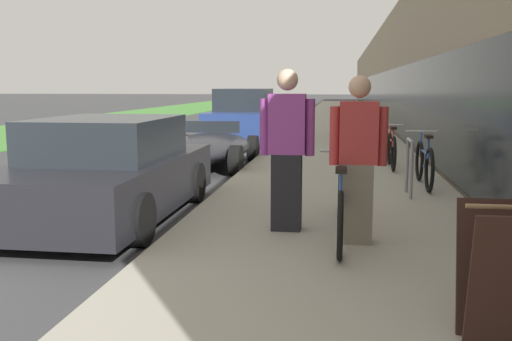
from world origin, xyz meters
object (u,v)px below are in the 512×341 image
person_rider (358,160)px  sandwich_board_sign (509,275)px  bike_rack_hoop (409,161)px  parked_sedan_far (244,118)px  parked_sedan_curbside (108,173)px  person_bystander (287,150)px  cruiser_bike_nearest (424,164)px  cruiser_bike_middle (391,150)px  vintage_roadster_curbside (208,148)px  tandem_bicycle (340,201)px

person_rider → sandwich_board_sign: person_rider is taller
bike_rack_hoop → parked_sedan_far: 10.00m
parked_sedan_curbside → parked_sedan_far: (0.02, 10.68, 0.13)m
person_bystander → cruiser_bike_nearest: bearing=58.2°
person_rider → cruiser_bike_middle: size_ratio=1.06×
person_bystander → parked_sedan_far: person_bystander is taller
cruiser_bike_nearest → vintage_roadster_curbside: size_ratio=0.47×
cruiser_bike_nearest → parked_sedan_far: parked_sedan_far is taller
person_rider → cruiser_bike_nearest: bearing=71.7°
vintage_roadster_curbside → cruiser_bike_nearest: bearing=-31.5°
cruiser_bike_nearest → sandwich_board_sign: size_ratio=2.00×
tandem_bicycle → parked_sedan_far: size_ratio=0.60×
cruiser_bike_middle → vintage_roadster_curbside: size_ratio=0.42×
person_rider → cruiser_bike_middle: (0.83, 5.60, -0.50)m
person_rider → person_bystander: size_ratio=0.96×
tandem_bicycle → person_bystander: bearing=173.0°
bike_rack_hoop → person_bystander: bearing=-125.2°
vintage_roadster_curbside → sandwich_board_sign: bearing=-65.2°
person_rider → cruiser_bike_nearest: size_ratio=0.95×
person_rider → vintage_roadster_curbside: person_rider is taller
cruiser_bike_nearest → vintage_roadster_curbside: (-4.18, 2.56, -0.08)m
person_rider → parked_sedan_far: size_ratio=0.38×
bike_rack_hoop → cruiser_bike_middle: (-0.01, 2.91, -0.15)m
person_bystander → person_rider: bearing=-28.8°
person_rider → cruiser_bike_nearest: person_rider is taller
person_bystander → cruiser_bike_nearest: person_bystander is taller
tandem_bicycle → vintage_roadster_curbside: (-2.84, 5.76, -0.07)m
parked_sedan_far → parked_sedan_curbside: bearing=-90.1°
tandem_bicycle → person_rider: person_rider is taller
person_bystander → parked_sedan_curbside: bearing=162.7°
bike_rack_hoop → parked_sedan_curbside: 4.31m
person_bystander → bike_rack_hoop: person_bystander is taller
parked_sedan_far → cruiser_bike_middle: bearing=-57.4°
person_bystander → vintage_roadster_curbside: size_ratio=0.47×
parked_sedan_far → person_bystander: bearing=-78.1°
person_bystander → sandwich_board_sign: bearing=-58.6°
person_rider → vintage_roadster_curbside: bearing=116.2°
person_rider → cruiser_bike_nearest: (1.17, 3.55, -0.49)m
tandem_bicycle → parked_sedan_far: (-3.01, 11.51, 0.25)m
cruiser_bike_middle → sandwich_board_sign: (0.04, -7.86, 0.09)m
cruiser_bike_nearest → sandwich_board_sign: sandwich_board_sign is taller
person_rider → person_bystander: bearing=151.2°
person_rider → bike_rack_hoop: size_ratio=2.04×
tandem_bicycle → parked_sedan_curbside: size_ratio=0.66×
vintage_roadster_curbside → bike_rack_hoop: bearing=-41.6°
person_rider → cruiser_bike_middle: person_rider is taller
cruiser_bike_middle → tandem_bicycle: bearing=-100.8°
parked_sedan_curbside → parked_sedan_far: 10.68m
person_rider → bike_rack_hoop: bearing=72.7°
person_rider → cruiser_bike_nearest: 3.77m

